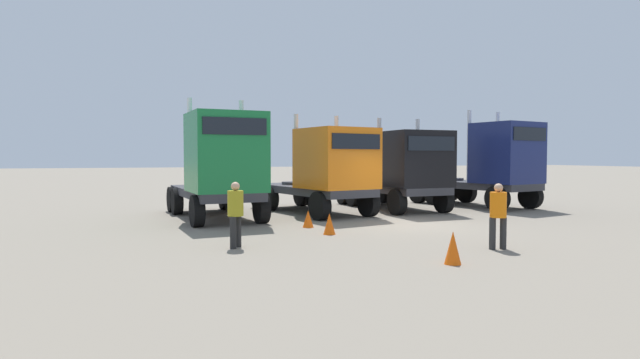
% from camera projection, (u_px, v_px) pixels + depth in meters
% --- Properties ---
extents(ground, '(200.00, 200.00, 0.00)m').
position_uv_depth(ground, '(411.00, 225.00, 17.61)').
color(ground, gray).
extents(semi_truck_green, '(3.13, 6.57, 4.40)m').
position_uv_depth(semi_truck_green, '(221.00, 166.00, 18.42)').
color(semi_truck_green, '#333338').
rests_on(semi_truck_green, ground).
extents(semi_truck_orange, '(3.88, 6.73, 3.97)m').
position_uv_depth(semi_truck_orange, '(327.00, 170.00, 20.32)').
color(semi_truck_orange, '#333338').
rests_on(semi_truck_orange, ground).
extents(semi_truck_black, '(2.89, 6.40, 3.93)m').
position_uv_depth(semi_truck_black, '(405.00, 170.00, 21.90)').
color(semi_truck_black, '#333338').
rests_on(semi_truck_black, ground).
extents(semi_truck_navy, '(3.81, 6.44, 4.36)m').
position_uv_depth(semi_truck_navy, '(494.00, 164.00, 23.20)').
color(semi_truck_navy, '#333338').
rests_on(semi_truck_navy, ground).
extents(visitor_in_hivis, '(0.47, 0.47, 1.64)m').
position_uv_depth(visitor_in_hivis, '(498.00, 211.00, 12.87)').
color(visitor_in_hivis, '#292929').
rests_on(visitor_in_hivis, ground).
extents(visitor_with_camera, '(0.56, 0.56, 1.66)m').
position_uv_depth(visitor_with_camera, '(236.00, 210.00, 13.06)').
color(visitor_with_camera, black).
rests_on(visitor_with_camera, ground).
extents(traffic_cone_near, '(0.36, 0.36, 0.71)m').
position_uv_depth(traffic_cone_near, '(453.00, 248.00, 11.09)').
color(traffic_cone_near, '#F2590C').
rests_on(traffic_cone_near, ground).
extents(traffic_cone_mid, '(0.36, 0.36, 0.55)m').
position_uv_depth(traffic_cone_mid, '(308.00, 219.00, 16.88)').
color(traffic_cone_mid, '#F2590C').
rests_on(traffic_cone_mid, ground).
extents(traffic_cone_far, '(0.36, 0.36, 0.63)m').
position_uv_depth(traffic_cone_far, '(329.00, 224.00, 15.34)').
color(traffic_cone_far, '#F2590C').
rests_on(traffic_cone_far, ground).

